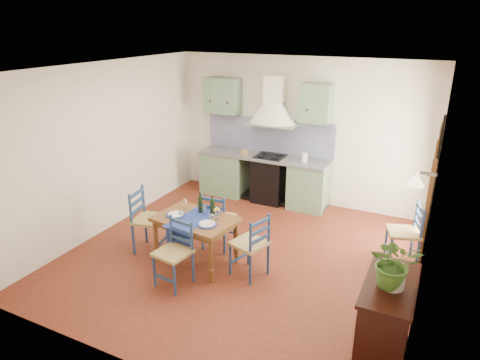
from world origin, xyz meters
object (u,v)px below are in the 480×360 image
object	(u,v)px
chair_near	(175,252)
sideboard	(386,318)
dining_table	(195,223)
potted_plant	(395,263)

from	to	relation	value
chair_near	sideboard	bearing A→B (deg)	-4.23
dining_table	sideboard	world-z (taller)	dining_table
dining_table	potted_plant	world-z (taller)	potted_plant
dining_table	sideboard	bearing A→B (deg)	-15.99
dining_table	chair_near	bearing A→B (deg)	-86.95
potted_plant	sideboard	bearing A→B (deg)	102.37
chair_near	potted_plant	distance (m)	2.87
chair_near	sideboard	xyz separation A→B (m)	(2.75, -0.20, 0.03)
sideboard	potted_plant	xyz separation A→B (m)	(0.01, -0.06, 0.69)
dining_table	chair_near	distance (m)	0.62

